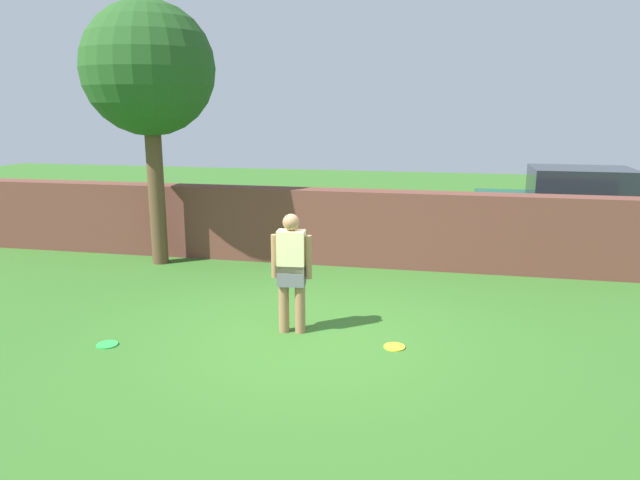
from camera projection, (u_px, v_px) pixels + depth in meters
The scene contains 7 objects.
ground_plane at pixel (309, 336), 7.78m from camera, with size 40.00×40.00×0.00m, color #336623.
brick_wall at pixel (276, 224), 11.45m from camera, with size 13.61×0.50×1.43m, color brown.
tree at pixel (149, 71), 10.58m from camera, with size 2.40×2.40×4.83m.
person at pixel (292, 268), 7.72m from camera, with size 0.54×0.25×1.62m.
car at pixel (579, 209), 12.30m from camera, with size 4.22×1.95×1.72m.
frisbee_yellow at pixel (394, 347), 7.40m from camera, with size 0.27×0.27×0.02m, color yellow.
frisbee_green at pixel (107, 345), 7.47m from camera, with size 0.27×0.27×0.02m, color green.
Camera 1 is at (1.63, -7.11, 2.99)m, focal length 32.92 mm.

